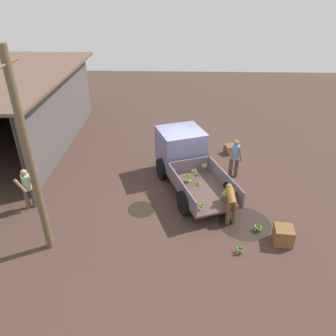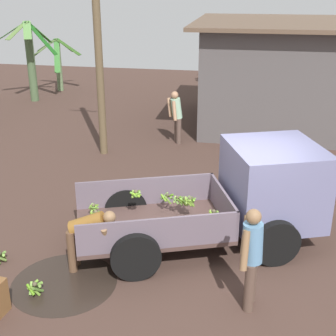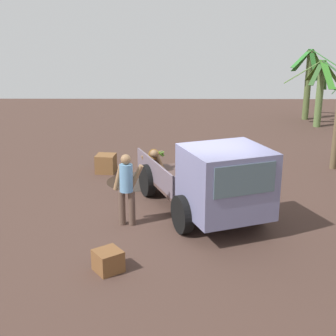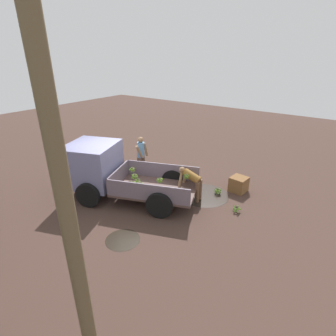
{
  "view_description": "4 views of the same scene",
  "coord_description": "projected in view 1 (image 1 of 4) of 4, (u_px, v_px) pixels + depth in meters",
  "views": [
    {
      "loc": [
        -11.31,
        0.53,
        7.13
      ],
      "look_at": [
        -1.49,
        0.91,
        1.42
      ],
      "focal_mm": 35.0,
      "sensor_mm": 36.0,
      "label": 1
    },
    {
      "loc": [
        0.28,
        -7.78,
        4.72
      ],
      "look_at": [
        -1.22,
        0.07,
        1.47
      ],
      "focal_mm": 50.0,
      "sensor_mm": 36.0,
      "label": 2
    },
    {
      "loc": [
        10.26,
        -0.69,
        4.45
      ],
      "look_at": [
        -0.93,
        -0.79,
        0.95
      ],
      "focal_mm": 50.0,
      "sensor_mm": 36.0,
      "label": 3
    },
    {
      "loc": [
        -6.46,
        5.85,
        4.76
      ],
      "look_at": [
        -1.62,
        -0.85,
        1.12
      ],
      "focal_mm": 28.0,
      "sensor_mm": 36.0,
      "label": 4
    }
  ],
  "objects": [
    {
      "name": "ground",
      "position": [
        192.0,
        180.0,
        13.34
      ],
      "size": [
        36.0,
        36.0,
        0.0
      ],
      "primitive_type": "plane",
      "color": "#463129"
    },
    {
      "name": "mud_patch_0",
      "position": [
        141.0,
        209.0,
        11.66
      ],
      "size": [
        0.97,
        0.97,
        0.01
      ],
      "primitive_type": "cylinder",
      "color": "black",
      "rests_on": "ground"
    },
    {
      "name": "mud_patch_1",
      "position": [
        245.0,
        223.0,
        10.99
      ],
      "size": [
        1.76,
        1.76,
        0.01
      ],
      "primitive_type": "cylinder",
      "color": "#2C221C",
      "rests_on": "ground"
    },
    {
      "name": "cargo_truck",
      "position": [
        184.0,
        155.0,
        13.11
      ],
      "size": [
        4.81,
        3.23,
        1.89
      ],
      "rotation": [
        0.0,
        0.0,
        0.37
      ],
      "color": "#513A35",
      "rests_on": "ground"
    },
    {
      "name": "warehouse_shed",
      "position": [
        12.0,
        92.0,
        15.46
      ],
      "size": [
        9.99,
        5.97,
        3.46
      ],
      "rotation": [
        0.0,
        0.0,
        0.01
      ],
      "color": "#575151",
      "rests_on": "ground"
    },
    {
      "name": "utility_pole",
      "position": [
        30.0,
        160.0,
        8.55
      ],
      "size": [
        1.1,
        0.21,
        5.92
      ],
      "color": "brown",
      "rests_on": "ground"
    },
    {
      "name": "banana_palm_5",
      "position": [
        33.0,
        72.0,
        21.84
      ],
      "size": [
        2.89,
        2.42,
        3.03
      ],
      "color": "#45612D",
      "rests_on": "ground"
    },
    {
      "name": "person_foreground_visitor",
      "position": [
        235.0,
        157.0,
        13.14
      ],
      "size": [
        0.36,
        0.71,
        1.66
      ],
      "rotation": [
        0.0,
        0.0,
        3.03
      ],
      "color": "brown",
      "rests_on": "ground"
    },
    {
      "name": "person_worker_loading",
      "position": [
        231.0,
        201.0,
        10.88
      ],
      "size": [
        0.86,
        0.7,
        1.14
      ],
      "rotation": [
        0.0,
        0.0,
        0.09
      ],
      "color": "brown",
      "rests_on": "ground"
    },
    {
      "name": "person_bystander_near_shed",
      "position": [
        27.0,
        187.0,
        11.3
      ],
      "size": [
        0.58,
        0.65,
        1.61
      ],
      "rotation": [
        0.0,
        0.0,
        3.62
      ],
      "color": "brown",
      "rests_on": "ground"
    },
    {
      "name": "banana_bunch_on_ground_0",
      "position": [
        258.0,
        227.0,
        10.62
      ],
      "size": [
        0.28,
        0.29,
        0.23
      ],
      "color": "brown",
      "rests_on": "ground"
    },
    {
      "name": "banana_bunch_on_ground_1",
      "position": [
        240.0,
        249.0,
        9.76
      ],
      "size": [
        0.27,
        0.27,
        0.22
      ],
      "color": "#403A29",
      "rests_on": "ground"
    },
    {
      "name": "wooden_crate_0",
      "position": [
        283.0,
        235.0,
        10.07
      ],
      "size": [
        0.63,
        0.63,
        0.56
      ],
      "primitive_type": "cube",
      "rotation": [
        0.0,
        0.0,
        1.46
      ],
      "color": "brown",
      "rests_on": "ground"
    },
    {
      "name": "wooden_crate_1",
      "position": [
        231.0,
        149.0,
        15.32
      ],
      "size": [
        0.66,
        0.66,
        0.41
      ],
      "primitive_type": "cube",
      "rotation": [
        0.0,
        0.0,
        0.63
      ],
      "color": "brown",
      "rests_on": "ground"
    }
  ]
}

